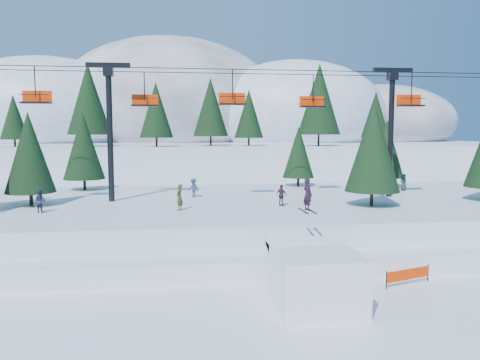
{
  "coord_description": "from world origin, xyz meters",
  "views": [
    {
      "loc": [
        -3.76,
        -17.93,
        7.61
      ],
      "look_at": [
        -0.74,
        6.0,
        5.2
      ],
      "focal_mm": 35.0,
      "sensor_mm": 36.0,
      "label": 1
    }
  ],
  "objects": [
    {
      "name": "ground",
      "position": [
        0.0,
        0.0,
        0.0
      ],
      "size": [
        160.0,
        160.0,
        0.0
      ],
      "primitive_type": "plane",
      "color": "white",
      "rests_on": "ground"
    },
    {
      "name": "mid_shelf",
      "position": [
        0.0,
        18.0,
        1.25
      ],
      "size": [
        70.0,
        22.0,
        2.5
      ],
      "primitive_type": "cube",
      "color": "white",
      "rests_on": "ground"
    },
    {
      "name": "berm",
      "position": [
        0.0,
        8.0,
        0.55
      ],
      "size": [
        70.0,
        6.0,
        1.1
      ],
      "primitive_type": "cube",
      "color": "white",
      "rests_on": "ground"
    },
    {
      "name": "mountain_ridge",
      "position": [
        -5.09,
        73.35,
        9.64
      ],
      "size": [
        119.0,
        60.39,
        26.46
      ],
      "color": "white",
      "rests_on": "ground"
    },
    {
      "name": "jump_kicker",
      "position": [
        2.05,
        1.91,
        1.33
      ],
      "size": [
        3.61,
        4.92,
        5.5
      ],
      "color": "white",
      "rests_on": "ground"
    },
    {
      "name": "chairlift",
      "position": [
        0.49,
        18.05,
        9.32
      ],
      "size": [
        46.73,
        3.21,
        10.28
      ],
      "color": "black",
      "rests_on": "mid_shelf"
    },
    {
      "name": "conifer_stand",
      "position": [
        1.36,
        18.09,
        6.78
      ],
      "size": [
        62.02,
        16.92,
        9.59
      ],
      "color": "black",
      "rests_on": "mid_shelf"
    },
    {
      "name": "distant_skiers",
      "position": [
        1.54,
        17.73,
        3.28
      ],
      "size": [
        29.64,
        10.61,
        1.77
      ],
      "color": "#1E332C",
      "rests_on": "mid_shelf"
    },
    {
      "name": "banner_near",
      "position": [
        7.48,
        3.72,
        0.54
      ],
      "size": [
        2.72,
        0.95,
        0.9
      ],
      "color": "black",
      "rests_on": "ground"
    },
    {
      "name": "banner_far",
      "position": [
        9.35,
        6.58,
        0.54
      ],
      "size": [
        2.85,
        0.27,
        0.9
      ],
      "color": "black",
      "rests_on": "ground"
    }
  ]
}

